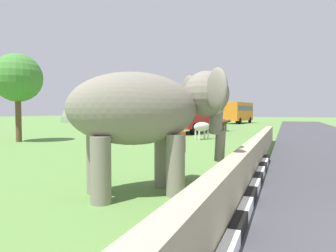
{
  "coord_description": "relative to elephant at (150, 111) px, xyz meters",
  "views": [
    {
      "loc": [
        -4.64,
        2.67,
        1.95
      ],
      "look_at": [
        2.12,
        5.35,
        1.6
      ],
      "focal_mm": 31.79,
      "sensor_mm": 36.0,
      "label": 1
    }
  ],
  "objects": [
    {
      "name": "elephant",
      "position": [
        0.0,
        0.0,
        0.0
      ],
      "size": [
        3.77,
        3.89,
        2.99
      ],
      "color": "gray",
      "rests_on": "ground_plane"
    },
    {
      "name": "cow_mid",
      "position": [
        23.85,
        3.09,
        -1.1
      ],
      "size": [
        1.61,
        1.65,
        1.23
      ],
      "color": "#473323",
      "rests_on": "ground_plane"
    },
    {
      "name": "bus_teal",
      "position": [
        31.38,
        7.32,
        0.12
      ],
      "size": [
        9.98,
        3.34,
        3.5
      ],
      "color": "teal",
      "rests_on": "ground_plane"
    },
    {
      "name": "cow_far",
      "position": [
        23.43,
        2.91,
        -1.1
      ],
      "size": [
        1.84,
        1.32,
        1.23
      ],
      "color": "#473323",
      "rests_on": "ground_plane"
    },
    {
      "name": "hill_east",
      "position": [
        53.24,
        25.89,
        -1.97
      ],
      "size": [
        40.3,
        32.24,
        16.22
      ],
      "color": "slate",
      "rests_on": "ground_plane"
    },
    {
      "name": "bus_red",
      "position": [
        20.61,
        5.2,
        0.11
      ],
      "size": [
        8.34,
        3.21,
        3.5
      ],
      "color": "#B21E1E",
      "rests_on": "ground_plane"
    },
    {
      "name": "striped_curb",
      "position": [
        -2.11,
        -2.34,
        -1.85
      ],
      "size": [
        16.2,
        0.2,
        0.24
      ],
      "color": "white",
      "rests_on": "ground_plane"
    },
    {
      "name": "barrier_parapet",
      "position": [
        0.24,
        -2.04,
        -1.47
      ],
      "size": [
        28.0,
        0.36,
        1.0
      ],
      "primitive_type": "cube",
      "color": "tan",
      "rests_on": "ground_plane"
    },
    {
      "name": "cow_near",
      "position": [
        13.83,
        2.42,
        -1.1
      ],
      "size": [
        1.86,
        1.27,
        1.23
      ],
      "color": "beige",
      "rests_on": "ground_plane"
    },
    {
      "name": "person_handler",
      "position": [
        1.53,
        -0.22,
        -1.04
      ],
      "size": [
        0.59,
        0.44,
        1.66
      ],
      "color": "navy",
      "rests_on": "ground_plane"
    },
    {
      "name": "bus_orange",
      "position": [
        44.39,
        4.42,
        0.11
      ],
      "size": [
        8.77,
        3.97,
        3.5
      ],
      "color": "orange",
      "rests_on": "ground_plane"
    },
    {
      "name": "tree_distant",
      "position": [
        7.87,
        13.07,
        2.13
      ],
      "size": [
        3.09,
        3.09,
        5.68
      ],
      "color": "brown",
      "rests_on": "ground_plane"
    }
  ]
}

